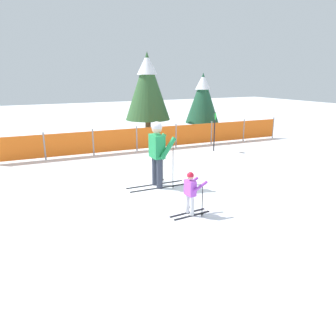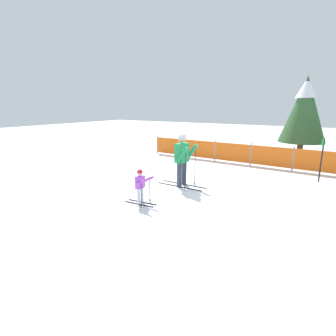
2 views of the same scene
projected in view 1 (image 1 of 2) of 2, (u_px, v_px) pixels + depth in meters
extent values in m
plane|color=white|center=(152.00, 185.00, 9.28)|extent=(60.00, 60.00, 0.00)
cube|color=black|center=(155.00, 184.00, 9.34)|extent=(1.72, 0.10, 0.02)
cube|color=black|center=(160.00, 188.00, 9.06)|extent=(1.72, 0.10, 0.02)
cylinder|color=#333847|center=(155.00, 170.00, 9.23)|extent=(0.16, 0.16, 0.82)
cylinder|color=#333847|center=(160.00, 173.00, 8.94)|extent=(0.16, 0.16, 0.82)
cube|color=#1E8C4C|center=(157.00, 146.00, 8.89)|extent=(0.31, 0.52, 0.63)
cylinder|color=#1E8C4C|center=(159.00, 144.00, 9.24)|extent=(0.48, 0.14, 0.61)
cylinder|color=#1E8C4C|center=(168.00, 148.00, 8.69)|extent=(0.48, 0.14, 0.61)
sphere|color=#D8AD8C|center=(157.00, 129.00, 8.76)|extent=(0.27, 0.27, 0.27)
sphere|color=silver|center=(157.00, 127.00, 8.74)|extent=(0.29, 0.29, 0.29)
cylinder|color=black|center=(163.00, 161.00, 9.45)|extent=(0.02, 0.02, 1.27)
cylinder|color=black|center=(163.00, 180.00, 9.61)|extent=(0.07, 0.07, 0.01)
cylinder|color=black|center=(173.00, 166.00, 8.87)|extent=(0.02, 0.02, 1.27)
cylinder|color=black|center=(173.00, 186.00, 9.03)|extent=(0.07, 0.07, 0.01)
cube|color=black|center=(187.00, 213.00, 7.41)|extent=(0.93, 0.11, 0.02)
cube|color=black|center=(192.00, 216.00, 7.26)|extent=(0.93, 0.11, 0.02)
cylinder|color=silver|center=(188.00, 203.00, 7.35)|extent=(0.09, 0.09, 0.44)
cylinder|color=silver|center=(192.00, 206.00, 7.20)|extent=(0.09, 0.09, 0.44)
cube|color=#B24CD8|center=(190.00, 188.00, 7.17)|extent=(0.18, 0.28, 0.34)
cylinder|color=#B24CD8|center=(192.00, 182.00, 7.37)|extent=(0.35, 0.09, 0.21)
cylinder|color=#B24CD8|center=(201.00, 186.00, 7.09)|extent=(0.35, 0.09, 0.21)
sphere|color=#D8AD8C|center=(190.00, 177.00, 7.10)|extent=(0.15, 0.15, 0.15)
sphere|color=red|center=(190.00, 175.00, 7.09)|extent=(0.15, 0.15, 0.15)
cylinder|color=black|center=(191.00, 196.00, 7.51)|extent=(0.02, 0.02, 0.69)
cylinder|color=black|center=(191.00, 207.00, 7.59)|extent=(0.07, 0.07, 0.01)
cylinder|color=black|center=(202.00, 202.00, 7.15)|extent=(0.02, 0.02, 0.69)
cylinder|color=black|center=(202.00, 214.00, 7.23)|extent=(0.07, 0.07, 0.01)
cylinder|color=gray|center=(44.00, 146.00, 11.98)|extent=(0.06, 0.06, 1.03)
cylinder|color=gray|center=(93.00, 142.00, 12.68)|extent=(0.06, 0.06, 1.03)
cylinder|color=gray|center=(137.00, 139.00, 13.39)|extent=(0.06, 0.06, 1.03)
cylinder|color=gray|center=(176.00, 136.00, 14.09)|extent=(0.06, 0.06, 1.03)
cylinder|color=gray|center=(211.00, 133.00, 14.80)|extent=(0.06, 0.06, 1.03)
cylinder|color=gray|center=(244.00, 130.00, 15.50)|extent=(0.06, 0.06, 1.03)
cylinder|color=gray|center=(273.00, 128.00, 16.21)|extent=(0.06, 0.06, 1.03)
cube|color=orange|center=(18.00, 148.00, 11.63)|extent=(1.78, 0.11, 0.86)
cube|color=orange|center=(69.00, 144.00, 12.33)|extent=(1.78, 0.11, 0.86)
cube|color=orange|center=(116.00, 140.00, 13.04)|extent=(1.78, 0.11, 0.86)
cube|color=orange|center=(157.00, 137.00, 13.74)|extent=(1.78, 0.11, 0.86)
cube|color=orange|center=(194.00, 134.00, 14.45)|extent=(1.78, 0.11, 0.86)
cube|color=orange|center=(228.00, 131.00, 15.15)|extent=(1.78, 0.11, 0.86)
cube|color=orange|center=(259.00, 129.00, 15.86)|extent=(1.78, 0.11, 0.86)
cylinder|color=#4C3823|center=(202.00, 129.00, 16.97)|extent=(0.21, 0.21, 0.67)
cone|color=#1F5238|center=(203.00, 98.00, 16.54)|extent=(1.70, 1.70, 2.49)
cone|color=white|center=(203.00, 82.00, 16.32)|extent=(0.76, 0.76, 0.75)
cylinder|color=#4C3823|center=(148.00, 128.00, 16.60)|extent=(0.28, 0.28, 0.87)
cone|color=#315C31|center=(147.00, 86.00, 16.04)|extent=(2.22, 2.22, 3.25)
cone|color=white|center=(147.00, 64.00, 15.75)|extent=(1.00, 1.00, 0.97)
cylinder|color=black|center=(214.00, 132.00, 13.32)|extent=(0.05, 0.05, 1.59)
cylinder|color=green|center=(215.00, 116.00, 13.12)|extent=(0.11, 0.27, 0.28)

